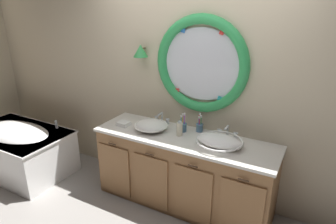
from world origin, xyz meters
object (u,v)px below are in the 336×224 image
object	(u,v)px
sink_basin_right	(220,141)
toothbrush_holder_left	(183,127)
soap_dispenser	(179,129)
bathtub	(18,147)
folded_hand_towel	(124,124)
sink_basin_left	(151,125)
toothbrush_holder_right	(200,127)

from	to	relation	value
sink_basin_right	toothbrush_holder_left	distance (m)	0.51
soap_dispenser	bathtub	bearing A→B (deg)	-168.60
bathtub	soap_dispenser	size ratio (longest dim) A/B	8.09
folded_hand_towel	soap_dispenser	bearing A→B (deg)	5.36
sink_basin_right	folded_hand_towel	distance (m)	1.17
sink_basin_left	folded_hand_towel	distance (m)	0.36
sink_basin_left	toothbrush_holder_left	bearing A→B (deg)	24.47
bathtub	soap_dispenser	world-z (taller)	soap_dispenser
sink_basin_left	soap_dispenser	world-z (taller)	soap_dispenser
bathtub	toothbrush_holder_right	world-z (taller)	toothbrush_holder_right
sink_basin_right	soap_dispenser	distance (m)	0.47
sink_basin_right	toothbrush_holder_right	xyz separation A→B (m)	(-0.32, 0.24, -0.00)
sink_basin_right	toothbrush_holder_left	size ratio (longest dim) A/B	2.14
bathtub	folded_hand_towel	xyz separation A→B (m)	(1.52, 0.38, 0.51)
sink_basin_left	soap_dispenser	distance (m)	0.34
bathtub	toothbrush_holder_left	distance (m)	2.35
bathtub	sink_basin_left	distance (m)	2.01
toothbrush_holder_right	soap_dispenser	xyz separation A→B (m)	(-0.15, -0.20, 0.02)
sink_basin_right	folded_hand_towel	world-z (taller)	sink_basin_right
toothbrush_holder_left	toothbrush_holder_right	world-z (taller)	toothbrush_holder_left
sink_basin_left	toothbrush_holder_right	xyz separation A→B (m)	(0.49, 0.24, -0.01)
sink_basin_left	soap_dispenser	xyz separation A→B (m)	(0.34, 0.03, 0.02)
bathtub	soap_dispenser	bearing A→B (deg)	11.40
sink_basin_left	toothbrush_holder_left	xyz separation A→B (m)	(0.33, 0.15, -0.01)
bathtub	soap_dispenser	xyz separation A→B (m)	(2.23, 0.45, 0.57)
sink_basin_left	toothbrush_holder_right	world-z (taller)	toothbrush_holder_right
sink_basin_right	soap_dispenser	xyz separation A→B (m)	(-0.47, 0.03, 0.02)
toothbrush_holder_left	soap_dispenser	world-z (taller)	toothbrush_holder_left
soap_dispenser	folded_hand_towel	size ratio (longest dim) A/B	1.25
toothbrush_holder_right	sink_basin_left	bearing A→B (deg)	-154.39
bathtub	toothbrush_holder_left	xyz separation A→B (m)	(2.21, 0.56, 0.55)
sink_basin_right	folded_hand_towel	size ratio (longest dim) A/B	3.34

